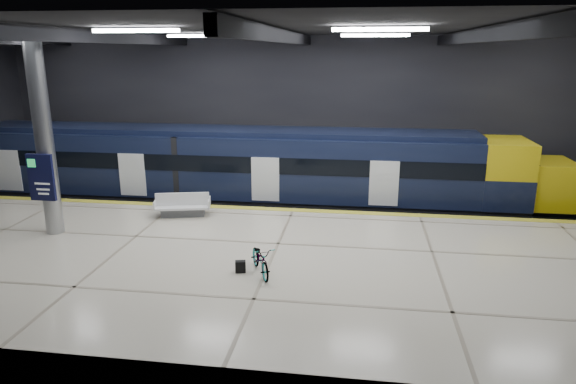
# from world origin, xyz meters

# --- Properties ---
(ground) EXTENTS (30.00, 30.00, 0.00)m
(ground) POSITION_xyz_m (0.00, 0.00, 0.00)
(ground) COLOR black
(ground) RESTS_ON ground
(room_shell) EXTENTS (30.10, 16.10, 8.05)m
(room_shell) POSITION_xyz_m (-0.00, 0.00, 5.72)
(room_shell) COLOR black
(room_shell) RESTS_ON ground
(platform) EXTENTS (30.00, 11.00, 1.10)m
(platform) POSITION_xyz_m (0.00, -2.50, 0.55)
(platform) COLOR beige
(platform) RESTS_ON ground
(safety_strip) EXTENTS (30.00, 0.40, 0.01)m
(safety_strip) POSITION_xyz_m (0.00, 2.75, 1.11)
(safety_strip) COLOR gold
(safety_strip) RESTS_ON platform
(rails) EXTENTS (30.00, 1.52, 0.16)m
(rails) POSITION_xyz_m (0.00, 5.50, 0.08)
(rails) COLOR gray
(rails) RESTS_ON ground
(train) EXTENTS (29.40, 2.84, 3.79)m
(train) POSITION_xyz_m (-2.58, 5.50, 2.06)
(train) COLOR black
(train) RESTS_ON ground
(bench) EXTENTS (2.26, 1.35, 0.93)m
(bench) POSITION_xyz_m (-4.14, 1.41, 1.43)
(bench) COLOR #595B60
(bench) RESTS_ON platform
(bicycle) EXTENTS (1.27, 1.80, 0.90)m
(bicycle) POSITION_xyz_m (-0.12, -3.42, 1.55)
(bicycle) COLOR #99999E
(bicycle) RESTS_ON platform
(pannier_bag) EXTENTS (0.33, 0.24, 0.35)m
(pannier_bag) POSITION_xyz_m (-0.72, -3.42, 1.28)
(pannier_bag) COLOR black
(pannier_bag) RESTS_ON platform
(info_column) EXTENTS (0.90, 0.78, 6.90)m
(info_column) POSITION_xyz_m (-8.00, -1.03, 4.46)
(info_column) COLOR #9EA0A5
(info_column) RESTS_ON platform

